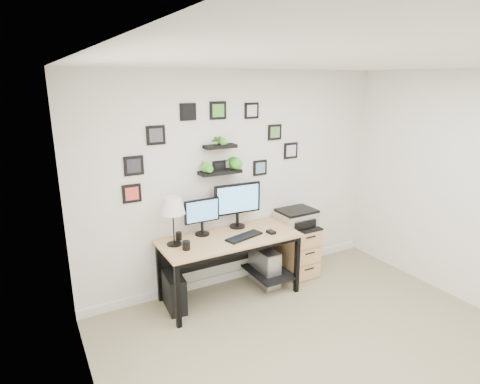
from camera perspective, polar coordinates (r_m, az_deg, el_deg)
room at (r=5.32m, az=-0.05°, el=-11.50°), size 4.00×4.00×4.00m
desk at (r=4.69m, az=-1.33°, el=-7.59°), size 1.60×0.70×0.75m
monitor_left at (r=4.59m, az=-5.43°, el=-3.15°), size 0.42×0.17×0.43m
monitor_right at (r=4.78m, az=-0.35°, el=-1.39°), size 0.59×0.20×0.55m
keyboard at (r=4.58m, az=0.59°, el=-6.36°), size 0.48×0.26×0.02m
mouse at (r=4.71m, az=4.43°, el=-5.70°), size 0.08×0.12×0.03m
table_lamp at (r=4.30m, az=-9.57°, el=-2.08°), size 0.26×0.26×0.54m
mug at (r=4.29m, az=-7.64°, el=-7.54°), size 0.08×0.08×0.10m
pen_cup at (r=4.55m, az=-8.70°, el=-6.21°), size 0.07×0.07×0.09m
pc_tower_black at (r=4.65m, az=-9.32°, el=-13.86°), size 0.21×0.42×0.41m
pc_tower_grey at (r=5.10m, az=3.52°, el=-10.51°), size 0.21×0.46×0.46m
file_cabinet at (r=5.35m, az=8.12°, el=-8.09°), size 0.43×0.53×0.67m
printer at (r=5.19m, az=8.06°, el=-3.62°), size 0.47×0.39×0.21m
wall_decor at (r=4.61m, az=-2.99°, el=5.60°), size 2.27×0.18×1.03m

